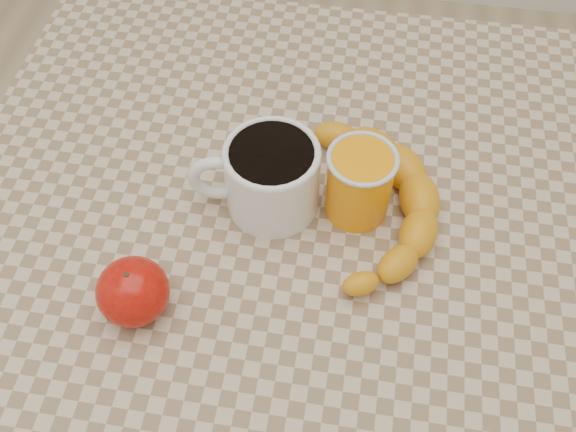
# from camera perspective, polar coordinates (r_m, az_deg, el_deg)

# --- Properties ---
(ground) EXTENTS (3.00, 3.00, 0.00)m
(ground) POSITION_cam_1_polar(r_m,az_deg,el_deg) (1.40, -0.00, -18.50)
(ground) COLOR tan
(ground) RESTS_ON ground
(table) EXTENTS (0.80, 0.80, 0.75)m
(table) POSITION_cam_1_polar(r_m,az_deg,el_deg) (0.79, -0.00, -4.43)
(table) COLOR tan
(table) RESTS_ON ground
(coffee_mug) EXTENTS (0.15, 0.12, 0.09)m
(coffee_mug) POSITION_cam_1_polar(r_m,az_deg,el_deg) (0.70, -1.66, 3.65)
(coffee_mug) COLOR white
(coffee_mug) RESTS_ON table
(orange_juice_glass) EXTENTS (0.08, 0.08, 0.09)m
(orange_juice_glass) POSITION_cam_1_polar(r_m,az_deg,el_deg) (0.70, 6.37, 2.97)
(orange_juice_glass) COLOR orange
(orange_juice_glass) RESTS_ON table
(apple) EXTENTS (0.07, 0.07, 0.07)m
(apple) POSITION_cam_1_polar(r_m,az_deg,el_deg) (0.65, -13.61, -6.54)
(apple) COLOR #9D0805
(apple) RESTS_ON table
(banana) EXTENTS (0.35, 0.39, 0.04)m
(banana) POSITION_cam_1_polar(r_m,az_deg,el_deg) (0.72, 6.85, 1.62)
(banana) COLOR orange
(banana) RESTS_ON table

